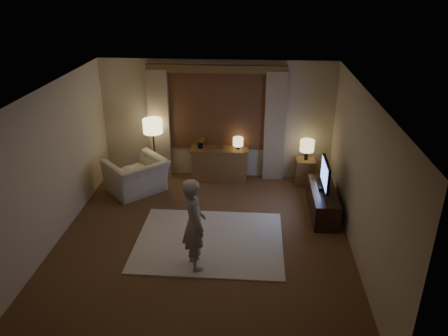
# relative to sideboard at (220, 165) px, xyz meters

# --- Properties ---
(room) EXTENTS (5.04, 5.54, 2.64)m
(room) POSITION_rel_sideboard_xyz_m (-0.07, -2.00, 0.98)
(room) COLOR brown
(room) RESTS_ON ground
(rug) EXTENTS (2.50, 2.00, 0.02)m
(rug) POSITION_rel_sideboard_xyz_m (0.03, -2.46, -0.34)
(rug) COLOR silver
(rug) RESTS_ON floor
(sideboard) EXTENTS (1.20, 0.40, 0.70)m
(sideboard) POSITION_rel_sideboard_xyz_m (0.00, 0.00, 0.00)
(sideboard) COLOR brown
(sideboard) RESTS_ON floor
(picture_frame) EXTENTS (0.16, 0.02, 0.20)m
(picture_frame) POSITION_rel_sideboard_xyz_m (-0.00, 0.00, 0.45)
(picture_frame) COLOR brown
(picture_frame) RESTS_ON sideboard
(plant) EXTENTS (0.17, 0.13, 0.30)m
(plant) POSITION_rel_sideboard_xyz_m (-0.40, 0.00, 0.50)
(plant) COLOR #999999
(plant) RESTS_ON sideboard
(table_lamp_sideboard) EXTENTS (0.22, 0.22, 0.30)m
(table_lamp_sideboard) POSITION_rel_sideboard_xyz_m (0.40, 0.00, 0.55)
(table_lamp_sideboard) COLOR black
(table_lamp_sideboard) RESTS_ON sideboard
(floor_lamp) EXTENTS (0.41, 0.41, 1.41)m
(floor_lamp) POSITION_rel_sideboard_xyz_m (-1.41, -0.12, 0.83)
(floor_lamp) COLOR black
(floor_lamp) RESTS_ON floor
(armchair) EXTENTS (1.47, 1.47, 0.72)m
(armchair) POSITION_rel_sideboard_xyz_m (-1.67, -0.73, 0.01)
(armchair) COLOR beige
(armchair) RESTS_ON floor
(side_table) EXTENTS (0.40, 0.40, 0.56)m
(side_table) POSITION_rel_sideboard_xyz_m (1.86, -0.05, -0.07)
(side_table) COLOR brown
(side_table) RESTS_ON floor
(table_lamp_side) EXTENTS (0.30, 0.30, 0.44)m
(table_lamp_side) POSITION_rel_sideboard_xyz_m (1.86, -0.05, 0.52)
(table_lamp_side) COLOR black
(table_lamp_side) RESTS_ON side_table
(tv_stand) EXTENTS (0.45, 1.40, 0.50)m
(tv_stand) POSITION_rel_sideboard_xyz_m (2.08, -1.36, -0.10)
(tv_stand) COLOR black
(tv_stand) RESTS_ON floor
(tv) EXTENTS (0.20, 0.81, 0.59)m
(tv) POSITION_rel_sideboard_xyz_m (2.07, -1.36, 0.47)
(tv) COLOR black
(tv) RESTS_ON tv_stand
(person) EXTENTS (0.56, 0.65, 1.50)m
(person) POSITION_rel_sideboard_xyz_m (-0.12, -3.16, 0.42)
(person) COLOR #B8B2AA
(person) RESTS_ON rug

